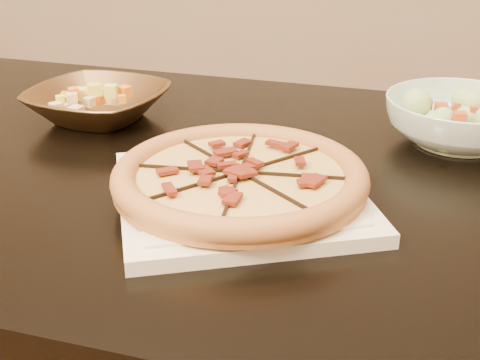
{
  "coord_description": "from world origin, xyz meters",
  "views": [
    {
      "loc": [
        0.25,
        -0.78,
        1.12
      ],
      "look_at": [
        0.12,
        -0.04,
        0.78
      ],
      "focal_mm": 50.0,
      "sensor_mm": 36.0,
      "label": 1
    }
  ],
  "objects_px": {
    "pizza": "(240,177)",
    "salad_bowl": "(460,121)",
    "plate": "(240,194)",
    "bronze_bowl": "(98,104)",
    "dining_table": "(200,228)"
  },
  "relations": [
    {
      "from": "pizza",
      "to": "salad_bowl",
      "type": "xyz_separation_m",
      "value": [
        0.29,
        0.26,
        0.0
      ]
    },
    {
      "from": "pizza",
      "to": "dining_table",
      "type": "bearing_deg",
      "value": 123.8
    },
    {
      "from": "plate",
      "to": "salad_bowl",
      "type": "distance_m",
      "value": 0.39
    },
    {
      "from": "plate",
      "to": "salad_bowl",
      "type": "height_order",
      "value": "salad_bowl"
    },
    {
      "from": "plate",
      "to": "salad_bowl",
      "type": "xyz_separation_m",
      "value": [
        0.29,
        0.26,
        0.02
      ]
    },
    {
      "from": "pizza",
      "to": "salad_bowl",
      "type": "bearing_deg",
      "value": 41.34
    },
    {
      "from": "bronze_bowl",
      "to": "salad_bowl",
      "type": "bearing_deg",
      "value": -0.85
    },
    {
      "from": "dining_table",
      "to": "plate",
      "type": "bearing_deg",
      "value": -56.19
    },
    {
      "from": "dining_table",
      "to": "pizza",
      "type": "relative_size",
      "value": 4.42
    },
    {
      "from": "plate",
      "to": "bronze_bowl",
      "type": "bearing_deg",
      "value": 137.12
    },
    {
      "from": "dining_table",
      "to": "salad_bowl",
      "type": "xyz_separation_m",
      "value": [
        0.37,
        0.13,
        0.15
      ]
    },
    {
      "from": "dining_table",
      "to": "pizza",
      "type": "distance_m",
      "value": 0.21
    },
    {
      "from": "plate",
      "to": "pizza",
      "type": "xyz_separation_m",
      "value": [
        -0.0,
        0.0,
        0.02
      ]
    },
    {
      "from": "pizza",
      "to": "bronze_bowl",
      "type": "height_order",
      "value": "bronze_bowl"
    },
    {
      "from": "dining_table",
      "to": "plate",
      "type": "xyz_separation_m",
      "value": [
        0.08,
        -0.12,
        0.12
      ]
    }
  ]
}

